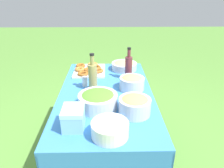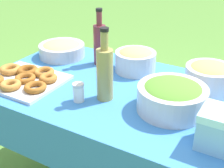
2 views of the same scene
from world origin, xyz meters
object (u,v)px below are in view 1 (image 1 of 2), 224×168
at_px(cooler_box, 73,118).
at_px(donut_platter, 89,70).
at_px(bread_bowl, 132,82).
at_px(fruit_bowl, 135,105).
at_px(pasta_bowl, 124,65).
at_px(wine_bottle, 129,67).
at_px(olive_oil_bottle, 93,76).
at_px(plate_stack, 110,129).
at_px(salad_bowl, 98,100).

bearing_deg(cooler_box, donut_platter, -1.72).
height_order(bread_bowl, fruit_bowl, fruit_bowl).
distance_m(pasta_bowl, cooler_box, 1.11).
bearing_deg(fruit_bowl, donut_platter, 25.06).
bearing_deg(pasta_bowl, bread_bowl, -175.94).
bearing_deg(bread_bowl, wine_bottle, 3.21).
height_order(olive_oil_bottle, bread_bowl, olive_oil_bottle).
height_order(pasta_bowl, plate_stack, same).
xyz_separation_m(pasta_bowl, bread_bowl, (-0.48, -0.03, 0.02)).
distance_m(plate_stack, fruit_bowl, 0.31).
distance_m(pasta_bowl, wine_bottle, 0.27).
bearing_deg(plate_stack, bread_bowl, -17.23).
distance_m(wine_bottle, fruit_bowl, 0.62).
relative_size(salad_bowl, bread_bowl, 1.35).
distance_m(olive_oil_bottle, cooler_box, 0.56).
bearing_deg(salad_bowl, pasta_bowl, -17.89).
bearing_deg(donut_platter, plate_stack, -169.20).
distance_m(salad_bowl, bread_bowl, 0.43).
xyz_separation_m(olive_oil_bottle, cooler_box, (-0.54, 0.09, -0.06)).
xyz_separation_m(salad_bowl, plate_stack, (-0.34, -0.09, -0.02)).
distance_m(bread_bowl, fruit_bowl, 0.40).
height_order(fruit_bowl, cooler_box, cooler_box).
bearing_deg(donut_platter, wine_bottle, -117.47).
relative_size(olive_oil_bottle, fruit_bowl, 1.45).
xyz_separation_m(donut_platter, olive_oil_bottle, (-0.44, -0.07, 0.11)).
bearing_deg(fruit_bowl, wine_bottle, -0.87).
bearing_deg(olive_oil_bottle, fruit_bowl, -140.25).
bearing_deg(pasta_bowl, olive_oil_bottle, 147.79).
bearing_deg(cooler_box, salad_bowl, -31.34).
bearing_deg(plate_stack, fruit_bowl, -35.73).
height_order(donut_platter, fruit_bowl, fruit_bowl).
xyz_separation_m(plate_stack, wine_bottle, (0.87, -0.19, 0.08)).
distance_m(donut_platter, fruit_bowl, 0.91).
distance_m(fruit_bowl, cooler_box, 0.45).
relative_size(olive_oil_bottle, bread_bowl, 1.52).
bearing_deg(wine_bottle, olive_oil_bottle, 125.35).
relative_size(fruit_bowl, cooler_box, 1.35).
bearing_deg(olive_oil_bottle, pasta_bowl, -32.21).
relative_size(bread_bowl, cooler_box, 1.29).
xyz_separation_m(plate_stack, cooler_box, (0.09, 0.24, 0.03)).
bearing_deg(fruit_bowl, bread_bowl, -3.09).
bearing_deg(donut_platter, cooler_box, 178.28).
xyz_separation_m(bread_bowl, fruit_bowl, (-0.40, 0.02, 0.01)).
distance_m(olive_oil_bottle, bread_bowl, 0.35).
bearing_deg(donut_platter, pasta_bowl, -82.32).
height_order(salad_bowl, olive_oil_bottle, olive_oil_bottle).
bearing_deg(olive_oil_bottle, wine_bottle, -54.65).
bearing_deg(bread_bowl, donut_platter, 43.87).
distance_m(donut_platter, wine_bottle, 0.46).
height_order(salad_bowl, fruit_bowl, fruit_bowl).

